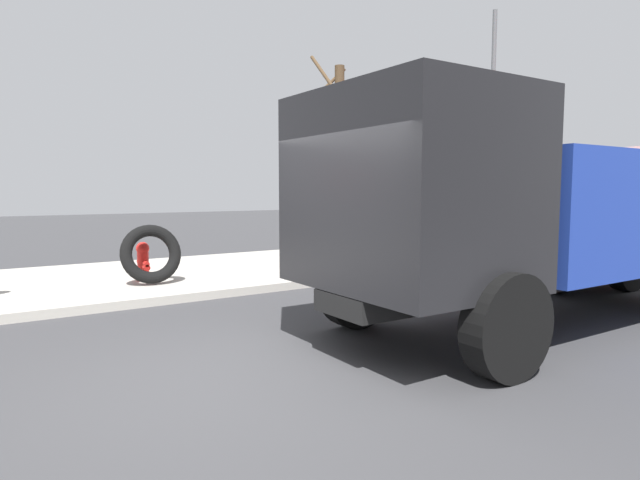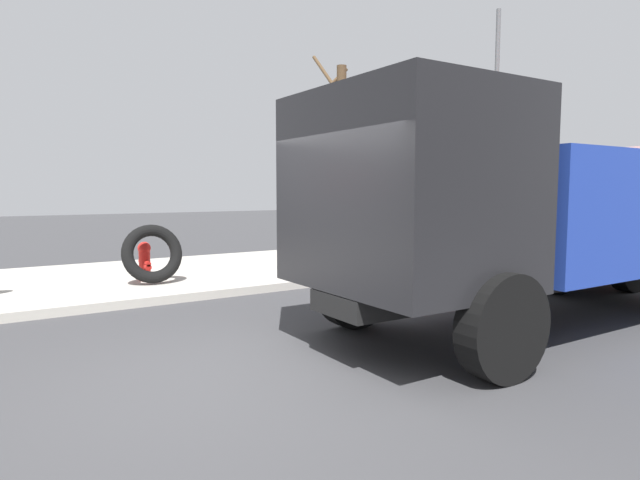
{
  "view_description": "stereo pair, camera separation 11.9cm",
  "coord_description": "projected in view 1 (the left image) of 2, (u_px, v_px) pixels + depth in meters",
  "views": [
    {
      "loc": [
        -2.15,
        -4.68,
        1.9
      ],
      "look_at": [
        2.92,
        2.86,
        1.05
      ],
      "focal_mm": 30.07,
      "sensor_mm": 36.0,
      "label": 1
    },
    {
      "loc": [
        -2.05,
        -4.74,
        1.9
      ],
      "look_at": [
        2.92,
        2.86,
        1.05
      ],
      "focal_mm": 30.07,
      "sensor_mm": 36.0,
      "label": 2
    }
  ],
  "objects": [
    {
      "name": "ground_plane",
      "position": [
        236.0,
        385.0,
        5.24
      ],
      "size": [
        80.0,
        80.0,
        0.0
      ],
      "primitive_type": "plane",
      "color": "#38383A"
    },
    {
      "name": "sidewalk_curb",
      "position": [
        95.0,
        283.0,
        10.6
      ],
      "size": [
        36.0,
        5.0,
        0.15
      ],
      "primitive_type": "cube",
      "color": "#ADA89E",
      "rests_on": "ground"
    },
    {
      "name": "fire_hydrant",
      "position": [
        143.0,
        260.0,
        10.31
      ],
      "size": [
        0.25,
        0.56,
        0.76
      ],
      "color": "red",
      "rests_on": "sidewalk_curb"
    },
    {
      "name": "loose_tire",
      "position": [
        151.0,
        254.0,
        9.96
      ],
      "size": [
        1.15,
        0.59,
        1.13
      ],
      "primitive_type": "torus",
      "rotation": [
        1.31,
        0.0,
        -0.08
      ],
      "color": "black",
      "rests_on": "sidewalk_curb"
    },
    {
      "name": "dump_truck_blue",
      "position": [
        532.0,
        211.0,
        7.41
      ],
      "size": [
        7.03,
        2.87,
        3.0
      ],
      "color": "#1E3899",
      "rests_on": "ground"
    },
    {
      "name": "dump_truck_red",
      "position": [
        630.0,
        203.0,
        12.4
      ],
      "size": [
        7.02,
        2.84,
        3.0
      ],
      "color": "red",
      "rests_on": "ground"
    },
    {
      "name": "bare_tree",
      "position": [
        338.0,
        160.0,
        12.53
      ],
      "size": [
        0.91,
        1.0,
        4.87
      ],
      "color": "#4C3823",
      "rests_on": "sidewalk_curb"
    },
    {
      "name": "street_light_pole",
      "position": [
        492.0,
        134.0,
        14.74
      ],
      "size": [
        0.12,
        0.12,
        6.6
      ],
      "primitive_type": "cylinder",
      "color": "#595B5E",
      "rests_on": "sidewalk_curb"
    }
  ]
}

